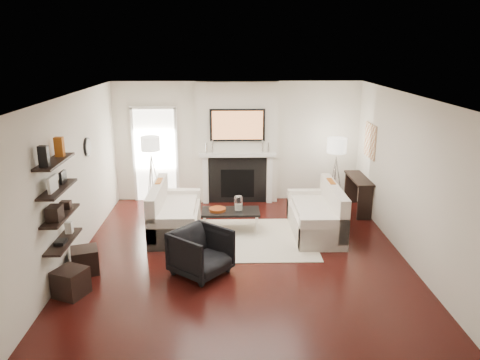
{
  "coord_description": "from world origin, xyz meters",
  "views": [
    {
      "loc": [
        -0.21,
        -7.36,
        3.46
      ],
      "look_at": [
        0.0,
        0.6,
        1.15
      ],
      "focal_mm": 35.0,
      "sensor_mm": 36.0,
      "label": 1
    }
  ],
  "objects_px": {
    "armchair": "(201,250)",
    "lamp_right_shade": "(337,145)",
    "lamp_left_shade": "(150,144)",
    "loveseat_right_base": "(315,222)",
    "coffee_table": "(231,212)",
    "loveseat_left_base": "(176,221)",
    "ottoman_near": "(85,260)"
  },
  "relations": [
    {
      "from": "armchair",
      "to": "lamp_right_shade",
      "type": "relative_size",
      "value": 1.99
    },
    {
      "from": "loveseat_right_base",
      "to": "ottoman_near",
      "type": "relative_size",
      "value": 4.5
    },
    {
      "from": "coffee_table",
      "to": "lamp_right_shade",
      "type": "xyz_separation_m",
      "value": [
        2.22,
        1.06,
        1.05
      ]
    },
    {
      "from": "armchair",
      "to": "lamp_left_shade",
      "type": "xyz_separation_m",
      "value": [
        -1.21,
        3.07,
        1.05
      ]
    },
    {
      "from": "armchair",
      "to": "lamp_left_shade",
      "type": "height_order",
      "value": "lamp_left_shade"
    },
    {
      "from": "loveseat_right_base",
      "to": "lamp_right_shade",
      "type": "xyz_separation_m",
      "value": [
        0.61,
        1.16,
        1.24
      ]
    },
    {
      "from": "lamp_left_shade",
      "to": "lamp_right_shade",
      "type": "relative_size",
      "value": 1.0
    },
    {
      "from": "loveseat_left_base",
      "to": "ottoman_near",
      "type": "bearing_deg",
      "value": -127.7
    },
    {
      "from": "lamp_right_shade",
      "to": "ottoman_near",
      "type": "distance_m",
      "value": 5.4
    },
    {
      "from": "loveseat_left_base",
      "to": "coffee_table",
      "type": "relative_size",
      "value": 1.64
    },
    {
      "from": "loveseat_right_base",
      "to": "coffee_table",
      "type": "bearing_deg",
      "value": 176.36
    },
    {
      "from": "loveseat_left_base",
      "to": "loveseat_right_base",
      "type": "height_order",
      "value": "same"
    },
    {
      "from": "lamp_right_shade",
      "to": "ottoman_near",
      "type": "xyz_separation_m",
      "value": [
        -4.52,
        -2.68,
        -1.25
      ]
    },
    {
      "from": "loveseat_right_base",
      "to": "ottoman_near",
      "type": "xyz_separation_m",
      "value": [
        -3.91,
        -1.52,
        -0.01
      ]
    },
    {
      "from": "loveseat_left_base",
      "to": "loveseat_right_base",
      "type": "distance_m",
      "value": 2.65
    },
    {
      "from": "loveseat_right_base",
      "to": "lamp_left_shade",
      "type": "relative_size",
      "value": 4.5
    },
    {
      "from": "lamp_right_shade",
      "to": "ottoman_near",
      "type": "bearing_deg",
      "value": -149.3
    },
    {
      "from": "loveseat_right_base",
      "to": "armchair",
      "type": "bearing_deg",
      "value": -142.07
    },
    {
      "from": "coffee_table",
      "to": "armchair",
      "type": "xyz_separation_m",
      "value": [
        -0.47,
        -1.72,
        -0.0
      ]
    },
    {
      "from": "loveseat_left_base",
      "to": "armchair",
      "type": "xyz_separation_m",
      "value": [
        0.57,
        -1.72,
        0.19
      ]
    },
    {
      "from": "coffee_table",
      "to": "lamp_right_shade",
      "type": "bearing_deg",
      "value": 25.51
    },
    {
      "from": "loveseat_left_base",
      "to": "lamp_left_shade",
      "type": "bearing_deg",
      "value": 115.32
    },
    {
      "from": "coffee_table",
      "to": "armchair",
      "type": "relative_size",
      "value": 1.38
    },
    {
      "from": "armchair",
      "to": "lamp_left_shade",
      "type": "distance_m",
      "value": 3.46
    },
    {
      "from": "loveseat_left_base",
      "to": "armchair",
      "type": "height_order",
      "value": "armchair"
    },
    {
      "from": "loveseat_right_base",
      "to": "coffee_table",
      "type": "relative_size",
      "value": 1.64
    },
    {
      "from": "loveseat_right_base",
      "to": "coffee_table",
      "type": "distance_m",
      "value": 1.62
    },
    {
      "from": "loveseat_right_base",
      "to": "lamp_left_shade",
      "type": "bearing_deg",
      "value": 156.16
    },
    {
      "from": "coffee_table",
      "to": "lamp_left_shade",
      "type": "relative_size",
      "value": 2.75
    },
    {
      "from": "loveseat_right_base",
      "to": "lamp_left_shade",
      "type": "xyz_separation_m",
      "value": [
        -3.29,
        1.45,
        1.24
      ]
    },
    {
      "from": "loveseat_right_base",
      "to": "coffee_table",
      "type": "height_order",
      "value": "same"
    },
    {
      "from": "coffee_table",
      "to": "ottoman_near",
      "type": "xyz_separation_m",
      "value": [
        -2.3,
        -1.63,
        -0.2
      ]
    }
  ]
}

